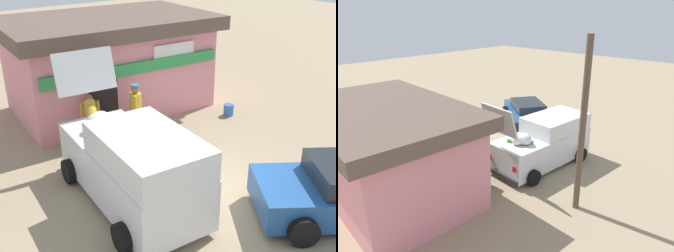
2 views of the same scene
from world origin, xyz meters
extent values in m
plane|color=#9E896B|center=(0.00, 0.00, 0.00)|extent=(60.00, 60.00, 0.00)
cube|color=pink|center=(0.83, 6.34, 1.36)|extent=(6.52, 4.18, 2.73)
cube|color=green|center=(0.70, 4.40, 1.91)|extent=(5.96, 0.52, 0.36)
cube|color=black|center=(-0.42, 4.50, 1.00)|extent=(0.90, 0.12, 2.00)
cube|color=white|center=(2.08, 4.32, 2.18)|extent=(1.50, 0.16, 0.60)
cube|color=brown|center=(0.83, 6.34, 2.95)|extent=(7.15, 4.82, 0.44)
cube|color=silver|center=(-1.68, 1.06, 0.74)|extent=(2.07, 4.40, 1.14)
cube|color=silver|center=(-1.75, 0.25, 1.63)|extent=(1.87, 2.77, 0.65)
cube|color=black|center=(-1.85, -1.02, 1.60)|extent=(1.48, 0.20, 0.49)
cube|color=silver|center=(-1.50, 3.34, 2.47)|extent=(1.59, 0.48, 1.04)
ellipsoid|color=silver|center=(-1.79, 2.27, 1.54)|extent=(0.54, 0.45, 0.45)
ellipsoid|color=silver|center=(-1.60, 2.49, 1.50)|extent=(0.46, 0.38, 0.38)
ellipsoid|color=silver|center=(-1.72, 2.22, 1.49)|extent=(0.44, 0.37, 0.37)
cylinder|color=olive|center=(-1.86, 2.16, 1.38)|extent=(0.15, 0.21, 0.15)
cylinder|color=#51A942|center=(-1.93, 2.12, 1.37)|extent=(0.13, 0.29, 0.12)
cylinder|color=green|center=(-1.26, 2.46, 1.37)|extent=(0.30, 0.25, 0.13)
cylinder|color=#6AB532|center=(-1.16, 2.11, 1.39)|extent=(0.16, 0.23, 0.16)
cube|color=black|center=(-1.51, 3.23, 0.25)|extent=(1.65, 0.21, 0.16)
cube|color=red|center=(-2.18, 3.29, 0.79)|extent=(0.14, 0.07, 0.20)
cube|color=red|center=(-0.83, 3.18, 0.79)|extent=(0.14, 0.07, 0.20)
cylinder|color=black|center=(-2.74, -0.31, 0.30)|extent=(0.27, 0.62, 0.60)
cylinder|color=black|center=(-0.87, -0.46, 0.30)|extent=(0.27, 0.62, 0.60)
cylinder|color=black|center=(-2.50, 2.58, 0.30)|extent=(0.27, 0.62, 0.60)
cylinder|color=black|center=(-0.63, 2.43, 0.30)|extent=(0.27, 0.62, 0.60)
cube|color=#1E4C8C|center=(1.92, -2.39, 0.51)|extent=(4.62, 3.91, 0.67)
cube|color=#1E2328|center=(1.92, -2.39, 1.05)|extent=(2.60, 2.44, 0.43)
cylinder|color=black|center=(2.64, -4.00, 0.31)|extent=(0.64, 0.53, 0.62)
cylinder|color=black|center=(3.68, -2.47, 0.31)|extent=(0.64, 0.53, 0.62)
cylinder|color=black|center=(0.15, -2.31, 0.31)|extent=(0.64, 0.53, 0.62)
cylinder|color=black|center=(1.20, -0.78, 0.31)|extent=(0.64, 0.53, 0.62)
cylinder|color=navy|center=(0.32, 3.90, 0.40)|extent=(0.15, 0.15, 0.81)
cylinder|color=navy|center=(0.14, 3.61, 0.40)|extent=(0.15, 0.15, 0.81)
cylinder|color=gold|center=(0.23, 3.76, 1.10)|extent=(0.47, 0.47, 0.57)
sphere|color=#8C6647|center=(0.23, 3.76, 1.49)|extent=(0.22, 0.22, 0.22)
cylinder|color=#3872B2|center=(0.23, 3.76, 1.62)|extent=(0.24, 0.24, 0.05)
cylinder|color=gold|center=(0.35, 3.96, 1.11)|extent=(0.09, 0.09, 0.54)
cylinder|color=gold|center=(0.10, 3.55, 1.11)|extent=(0.09, 0.09, 0.54)
cylinder|color=#4C4C51|center=(-1.33, 3.88, 0.43)|extent=(0.15, 0.15, 0.86)
cylinder|color=#4C4C51|center=(-1.00, 3.77, 0.43)|extent=(0.15, 0.15, 0.86)
cylinder|color=gold|center=(-1.09, 4.05, 1.05)|extent=(0.54, 0.76, 0.65)
sphere|color=#8C6647|center=(-0.99, 4.35, 1.32)|extent=(0.23, 0.23, 0.23)
cylinder|color=gold|center=(-1.24, 4.35, 0.96)|extent=(0.09, 0.09, 0.58)
cylinder|color=gold|center=(-0.79, 4.19, 0.96)|extent=(0.09, 0.09, 0.58)
ellipsoid|color=silver|center=(-1.42, 4.32, 0.23)|extent=(0.76, 0.62, 0.46)
cylinder|color=green|center=(-1.12, 4.22, 0.07)|extent=(0.26, 0.19, 0.15)
cylinder|color=#6FA33F|center=(-1.44, 4.71, 0.07)|extent=(0.25, 0.30, 0.13)
cylinder|color=green|center=(-1.29, 3.98, 0.06)|extent=(0.31, 0.33, 0.12)
cylinder|color=blue|center=(3.60, 3.24, 0.19)|extent=(0.33, 0.33, 0.38)
cylinder|color=brown|center=(-4.37, 2.71, 2.74)|extent=(0.20, 0.20, 5.48)
camera|label=1|loc=(-5.78, -5.82, 5.52)|focal=43.95mm
camera|label=2|loc=(-8.76, 10.69, 6.12)|focal=33.95mm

